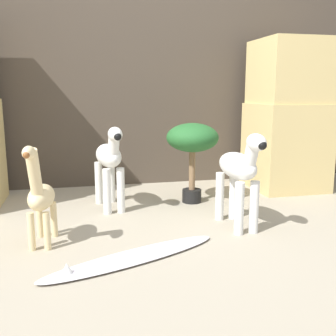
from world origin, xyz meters
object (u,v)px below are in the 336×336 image
(zebra_right, at_px, (239,172))
(potted_palm_front, at_px, (192,142))
(surfboard, at_px, (132,257))
(zebra_left, at_px, (109,160))
(giraffe_figurine, at_px, (40,196))

(zebra_right, xyz_separation_m, potted_palm_front, (-0.12, 0.62, 0.11))
(zebra_right, relative_size, surfboard, 0.61)
(zebra_right, height_order, surfboard, zebra_right)
(zebra_left, distance_m, surfboard, 0.97)
(zebra_left, height_order, potted_palm_front, zebra_left)
(giraffe_figurine, bearing_deg, potted_palm_front, 31.72)
(zebra_left, distance_m, giraffe_figurine, 0.74)
(zebra_right, distance_m, surfboard, 0.86)
(zebra_left, xyz_separation_m, giraffe_figurine, (-0.42, -0.61, -0.08))
(zebra_right, relative_size, potted_palm_front, 1.01)
(zebra_right, bearing_deg, zebra_left, 141.98)
(zebra_left, bearing_deg, giraffe_figurine, -124.88)
(zebra_left, height_order, surfboard, zebra_left)
(zebra_left, height_order, giraffe_figurine, zebra_left)
(zebra_right, distance_m, giraffe_figurine, 1.17)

